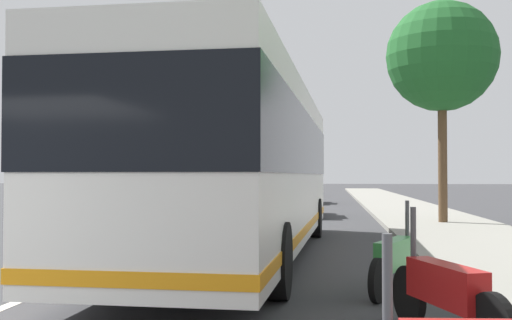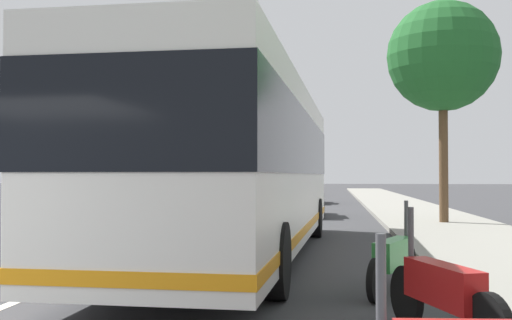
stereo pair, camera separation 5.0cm
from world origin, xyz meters
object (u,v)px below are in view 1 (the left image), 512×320
(motorcycle_mid_row, at_px, (445,294))
(car_side_street, at_px, (258,187))
(coach_bus, at_px, (242,162))
(roadside_tree_mid_block, at_px, (442,57))
(car_far_distant, at_px, (298,198))
(motorcycle_far_end, at_px, (395,259))
(car_behind_bus, at_px, (303,191))

(motorcycle_mid_row, distance_m, car_side_street, 43.24)
(coach_bus, xyz_separation_m, roadside_tree_mid_block, (7.78, -5.21, 3.45))
(coach_bus, bearing_deg, roadside_tree_mid_block, -31.73)
(car_side_street, bearing_deg, car_far_distant, 13.60)
(motorcycle_far_end, xyz_separation_m, car_side_street, (40.15, 6.68, 0.22))
(coach_bus, distance_m, motorcycle_far_end, 4.46)
(coach_bus, bearing_deg, car_far_distant, -0.08)
(coach_bus, height_order, car_far_distant, coach_bus)
(motorcycle_far_end, xyz_separation_m, car_behind_bus, (26.45, 2.46, 0.25))
(coach_bus, distance_m, car_behind_bus, 23.13)
(motorcycle_mid_row, distance_m, roadside_tree_mid_block, 14.70)
(car_side_street, relative_size, roadside_tree_mid_block, 0.61)
(coach_bus, height_order, car_side_street, coach_bus)
(roadside_tree_mid_block, bearing_deg, car_behind_bus, 18.34)
(car_behind_bus, height_order, car_side_street, car_behind_bus)
(coach_bus, height_order, motorcycle_mid_row, coach_bus)
(coach_bus, height_order, roadside_tree_mid_block, roadside_tree_mid_block)
(coach_bus, height_order, car_behind_bus, coach_bus)
(coach_bus, relative_size, car_far_distant, 3.00)
(motorcycle_mid_row, xyz_separation_m, car_side_street, (42.69, 6.88, 0.20))
(motorcycle_mid_row, relative_size, car_behind_bus, 0.46)
(motorcycle_mid_row, bearing_deg, roadside_tree_mid_block, -29.55)
(motorcycle_far_end, height_order, car_behind_bus, car_behind_bus)
(motorcycle_mid_row, relative_size, motorcycle_far_end, 1.03)
(car_behind_bus, bearing_deg, car_far_distant, -176.33)
(coach_bus, distance_m, motorcycle_mid_row, 6.67)
(roadside_tree_mid_block, bearing_deg, coach_bus, 146.21)
(car_far_distant, height_order, car_side_street, car_far_distant)
(car_far_distant, relative_size, car_side_street, 0.96)
(motorcycle_far_end, bearing_deg, motorcycle_mid_row, -153.78)
(car_far_distant, height_order, car_behind_bus, car_behind_bus)
(motorcycle_far_end, distance_m, roadside_tree_mid_block, 12.42)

